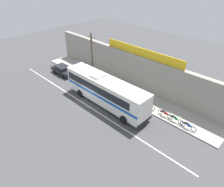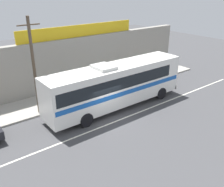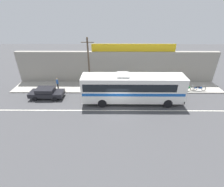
{
  "view_description": "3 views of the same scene",
  "coord_description": "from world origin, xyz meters",
  "px_view_note": "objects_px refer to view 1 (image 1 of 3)",
  "views": [
    {
      "loc": [
        17.41,
        -13.58,
        15.07
      ],
      "look_at": [
        2.63,
        1.41,
        1.79
      ],
      "focal_mm": 32.86,
      "sensor_mm": 36.0,
      "label": 1
    },
    {
      "loc": [
        -9.93,
        -13.48,
        9.31
      ],
      "look_at": [
        1.57,
        1.36,
        1.17
      ],
      "focal_mm": 40.25,
      "sensor_mm": 36.0,
      "label": 2
    },
    {
      "loc": [
        -0.57,
        -16.68,
        10.97
      ],
      "look_at": [
        -0.68,
        0.8,
        1.39
      ],
      "focal_mm": 26.42,
      "sensor_mm": 36.0,
      "label": 3
    }
  ],
  "objects_px": {
    "parked_car": "(63,70)",
    "motorcycle_green": "(148,105)",
    "utility_pole": "(92,58)",
    "motorcycle_purple": "(188,125)",
    "intercity_bus": "(105,90)",
    "motorcycle_orange": "(165,113)",
    "pedestrian_far_right": "(77,65)",
    "motorcycle_black": "(175,119)"
  },
  "relations": [
    {
      "from": "parked_car",
      "to": "motorcycle_green",
      "type": "bearing_deg",
      "value": 6.72
    },
    {
      "from": "utility_pole",
      "to": "motorcycle_purple",
      "type": "height_order",
      "value": "utility_pole"
    },
    {
      "from": "intercity_bus",
      "to": "parked_car",
      "type": "distance_m",
      "value": 11.11
    },
    {
      "from": "intercity_bus",
      "to": "motorcycle_orange",
      "type": "xyz_separation_m",
      "value": [
        6.91,
        2.9,
        -1.5
      ]
    },
    {
      "from": "motorcycle_orange",
      "to": "utility_pole",
      "type": "bearing_deg",
      "value": -179.16
    },
    {
      "from": "intercity_bus",
      "to": "parked_car",
      "type": "relative_size",
      "value": 2.81
    },
    {
      "from": "motorcycle_orange",
      "to": "pedestrian_far_right",
      "type": "relative_size",
      "value": 1.17
    },
    {
      "from": "motorcycle_purple",
      "to": "motorcycle_orange",
      "type": "bearing_deg",
      "value": 178.61
    },
    {
      "from": "intercity_bus",
      "to": "parked_car",
      "type": "height_order",
      "value": "intercity_bus"
    },
    {
      "from": "intercity_bus",
      "to": "motorcycle_purple",
      "type": "bearing_deg",
      "value": 16.11
    },
    {
      "from": "motorcycle_green",
      "to": "parked_car",
      "type": "bearing_deg",
      "value": -173.28
    },
    {
      "from": "parked_car",
      "to": "motorcycle_purple",
      "type": "xyz_separation_m",
      "value": [
        20.78,
        1.78,
        -0.17
      ]
    },
    {
      "from": "motorcycle_green",
      "to": "pedestrian_far_right",
      "type": "relative_size",
      "value": 1.17
    },
    {
      "from": "motorcycle_purple",
      "to": "motorcycle_black",
      "type": "distance_m",
      "value": 1.6
    },
    {
      "from": "utility_pole",
      "to": "motorcycle_black",
      "type": "xyz_separation_m",
      "value": [
        13.64,
        0.17,
        -3.35
      ]
    },
    {
      "from": "parked_car",
      "to": "motorcycle_black",
      "type": "distance_m",
      "value": 19.27
    },
    {
      "from": "motorcycle_purple",
      "to": "motorcycle_black",
      "type": "relative_size",
      "value": 0.95
    },
    {
      "from": "intercity_bus",
      "to": "motorcycle_orange",
      "type": "relative_size",
      "value": 6.38
    },
    {
      "from": "motorcycle_purple",
      "to": "motorcycle_green",
      "type": "bearing_deg",
      "value": 179.5
    },
    {
      "from": "pedestrian_far_right",
      "to": "motorcycle_black",
      "type": "bearing_deg",
      "value": -1.52
    },
    {
      "from": "intercity_bus",
      "to": "motorcycle_green",
      "type": "height_order",
      "value": "intercity_bus"
    },
    {
      "from": "parked_car",
      "to": "pedestrian_far_right",
      "type": "height_order",
      "value": "pedestrian_far_right"
    },
    {
      "from": "motorcycle_green",
      "to": "motorcycle_orange",
      "type": "bearing_deg",
      "value": 0.58
    },
    {
      "from": "motorcycle_purple",
      "to": "pedestrian_far_right",
      "type": "relative_size",
      "value": 1.14
    },
    {
      "from": "motorcycle_purple",
      "to": "motorcycle_black",
      "type": "height_order",
      "value": "same"
    },
    {
      "from": "parked_car",
      "to": "motorcycle_green",
      "type": "height_order",
      "value": "parked_car"
    },
    {
      "from": "motorcycle_purple",
      "to": "motorcycle_black",
      "type": "xyz_separation_m",
      "value": [
        -1.6,
        0.06,
        0.0
      ]
    },
    {
      "from": "motorcycle_green",
      "to": "motorcycle_black",
      "type": "distance_m",
      "value": 3.68
    },
    {
      "from": "intercity_bus",
      "to": "motorcycle_black",
      "type": "height_order",
      "value": "intercity_bus"
    },
    {
      "from": "motorcycle_green",
      "to": "motorcycle_purple",
      "type": "bearing_deg",
      "value": -0.5
    },
    {
      "from": "intercity_bus",
      "to": "parked_car",
      "type": "bearing_deg",
      "value": 174.55
    },
    {
      "from": "motorcycle_green",
      "to": "pedestrian_far_right",
      "type": "distance_m",
      "value": 14.74
    },
    {
      "from": "utility_pole",
      "to": "pedestrian_far_right",
      "type": "bearing_deg",
      "value": 172.2
    },
    {
      "from": "motorcycle_orange",
      "to": "pedestrian_far_right",
      "type": "xyz_separation_m",
      "value": [
        -17.11,
        0.47,
        0.52
      ]
    },
    {
      "from": "parked_car",
      "to": "motorcycle_purple",
      "type": "height_order",
      "value": "parked_car"
    },
    {
      "from": "motorcycle_purple",
      "to": "motorcycle_green",
      "type": "height_order",
      "value": "same"
    },
    {
      "from": "motorcycle_orange",
      "to": "motorcycle_black",
      "type": "bearing_deg",
      "value": -0.66
    },
    {
      "from": "parked_car",
      "to": "motorcycle_purple",
      "type": "bearing_deg",
      "value": 4.9
    },
    {
      "from": "utility_pole",
      "to": "parked_car",
      "type": "bearing_deg",
      "value": -163.25
    },
    {
      "from": "parked_car",
      "to": "utility_pole",
      "type": "xyz_separation_m",
      "value": [
        5.55,
        1.67,
        3.17
      ]
    },
    {
      "from": "intercity_bus",
      "to": "motorcycle_green",
      "type": "relative_size",
      "value": 6.36
    },
    {
      "from": "motorcycle_green",
      "to": "intercity_bus",
      "type": "bearing_deg",
      "value": -147.53
    }
  ]
}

